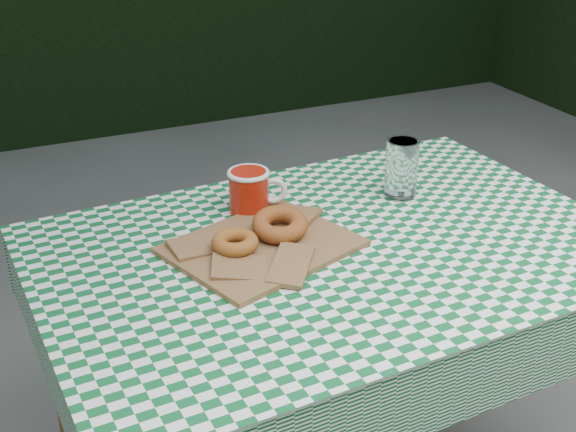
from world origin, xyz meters
The scene contains 7 objects.
table centered at (0.14, -0.01, 0.38)m, with size 1.12×0.75×0.75m, color brown.
tablecloth centered at (0.14, -0.01, 0.75)m, with size 1.14×0.77×0.01m, color #0D5628.
paper_bag centered at (0.01, 0.03, 0.76)m, with size 0.33×0.27×0.02m, color olive.
bagel_front centered at (-0.05, 0.03, 0.79)m, with size 0.09×0.09×0.03m, color #A34F21.
bagel_back centered at (0.05, 0.05, 0.79)m, with size 0.11×0.11×0.03m, color #A35621.
coffee_mug centered at (0.05, 0.20, 0.80)m, with size 0.17×0.17×0.09m, color #A91A0A, non-canonical shape.
drinking_glass centered at (0.38, 0.14, 0.82)m, with size 0.07×0.07×0.13m, color white.
Camera 1 is at (-0.47, -1.15, 1.46)m, focal length 46.83 mm.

